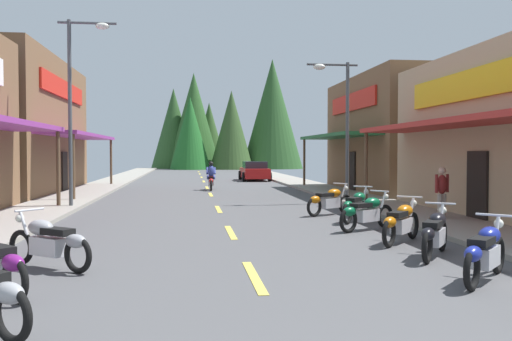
{
  "coord_description": "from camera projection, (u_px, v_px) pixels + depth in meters",
  "views": [
    {
      "loc": [
        -1.07,
        -1.26,
        2.06
      ],
      "look_at": [
        2.61,
        28.57,
        1.06
      ],
      "focal_mm": 38.53,
      "sensor_mm": 36.0,
      "label": 1
    }
  ],
  "objects": [
    {
      "name": "treeline_backdrop",
      "position": [
        223.0,
        123.0,
        69.44
      ],
      "size": [
        19.22,
        11.95,
        13.86
      ],
      "color": "#285023",
      "rests_on": "ground"
    },
    {
      "name": "motorcycle_parked_left_2",
      "position": [
        49.0,
        241.0,
        9.68
      ],
      "size": [
        1.75,
        1.39,
        1.04
      ],
      "rotation": [
        0.0,
        0.0,
        2.48
      ],
      "color": "black",
      "rests_on": "ground"
    },
    {
      "name": "motorcycle_parked_right_6",
      "position": [
        330.0,
        200.0,
        17.97
      ],
      "size": [
        1.85,
        1.25,
        1.04
      ],
      "rotation": [
        0.0,
        0.0,
        0.58
      ],
      "color": "black",
      "rests_on": "ground"
    },
    {
      "name": "storefront_right_far",
      "position": [
        426.0,
        135.0,
        28.89
      ],
      "size": [
        9.85,
        10.45,
        5.97
      ],
      "color": "brown",
      "rests_on": "ground"
    },
    {
      "name": "sidewalk_left",
      "position": [
        85.0,
        193.0,
        27.08
      ],
      "size": [
        2.47,
        83.19,
        0.12
      ],
      "primitive_type": "cube",
      "color": "gray",
      "rests_on": "ground"
    },
    {
      "name": "pedestrian_waiting",
      "position": [
        442.0,
        190.0,
        16.4
      ],
      "size": [
        0.53,
        0.39,
        1.62
      ],
      "rotation": [
        0.0,
        0.0,
        2.0
      ],
      "color": "#B2A599",
      "rests_on": "ground"
    },
    {
      "name": "streetlamp_right",
      "position": [
        340.0,
        111.0,
        22.15
      ],
      "size": [
        2.08,
        0.3,
        5.69
      ],
      "color": "#474C51",
      "rests_on": "ground"
    },
    {
      "name": "motorcycle_parked_right_4",
      "position": [
        367.0,
        212.0,
        14.44
      ],
      "size": [
        1.86,
        1.23,
        1.04
      ],
      "rotation": [
        0.0,
        0.0,
        0.57
      ],
      "color": "black",
      "rests_on": "ground"
    },
    {
      "name": "sidewalk_right",
      "position": [
        328.0,
        191.0,
        28.59
      ],
      "size": [
        2.47,
        83.19,
        0.12
      ],
      "primitive_type": "cube",
      "color": "gray",
      "rests_on": "ground"
    },
    {
      "name": "motorcycle_parked_right_5",
      "position": [
        357.0,
        205.0,
        16.27
      ],
      "size": [
        1.41,
        1.74,
        1.04
      ],
      "rotation": [
        0.0,
        0.0,
        0.9
      ],
      "color": "black",
      "rests_on": "ground"
    },
    {
      "name": "parked_car_curbside",
      "position": [
        255.0,
        171.0,
        40.07
      ],
      "size": [
        2.07,
        4.31,
        1.4
      ],
      "rotation": [
        0.0,
        0.0,
        1.57
      ],
      "color": "#B21919",
      "rests_on": "ground"
    },
    {
      "name": "motorcycle_parked_right_3",
      "position": [
        401.0,
        222.0,
        12.41
      ],
      "size": [
        1.51,
        1.65,
        1.04
      ],
      "rotation": [
        0.0,
        0.0,
        0.83
      ],
      "color": "black",
      "rests_on": "ground"
    },
    {
      "name": "centerline_dashes",
      "position": [
        208.0,
        190.0,
        29.88
      ],
      "size": [
        0.16,
        57.42,
        0.01
      ],
      "color": "#E0C64C",
      "rests_on": "ground"
    },
    {
      "name": "motorcycle_parked_right_1",
      "position": [
        485.0,
        251.0,
        8.7
      ],
      "size": [
        1.57,
        1.6,
        1.04
      ],
      "rotation": [
        0.0,
        0.0,
        0.8
      ],
      "color": "black",
      "rests_on": "ground"
    },
    {
      "name": "rider_cruising_lead",
      "position": [
        211.0,
        178.0,
        29.88
      ],
      "size": [
        0.6,
        2.14,
        1.57
      ],
      "rotation": [
        0.0,
        0.0,
        1.54
      ],
      "color": "black",
      "rests_on": "ground"
    },
    {
      "name": "ground",
      "position": [
        210.0,
        194.0,
        27.84
      ],
      "size": [
        9.86,
        83.19,
        0.1
      ],
      "primitive_type": "cube",
      "color": "#4C4C4F"
    },
    {
      "name": "motorcycle_parked_right_2",
      "position": [
        435.0,
        233.0,
        10.75
      ],
      "size": [
        1.33,
        1.79,
        1.04
      ],
      "rotation": [
        0.0,
        0.0,
        0.95
      ],
      "color": "black",
      "rests_on": "ground"
    },
    {
      "name": "streetlamp_left",
      "position": [
        78.0,
        88.0,
        19.92
      ],
      "size": [
        2.08,
        0.3,
        6.86
      ],
      "color": "#474C51",
      "rests_on": "ground"
    }
  ]
}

